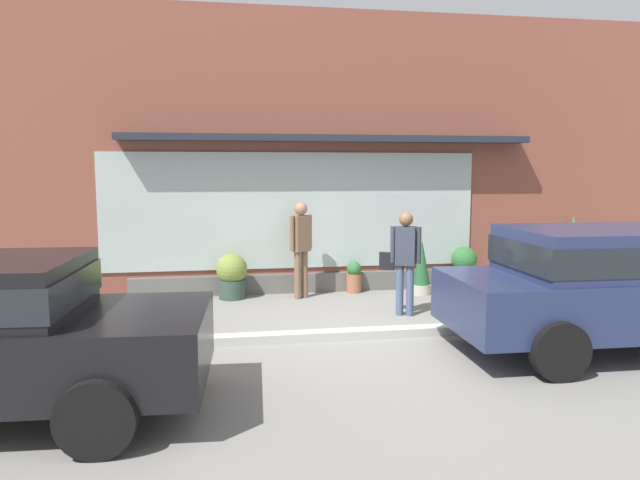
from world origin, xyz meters
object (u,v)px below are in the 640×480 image
(pedestrian_passerby, at_px, (301,242))
(potted_plant_by_entrance, at_px, (354,277))
(potted_plant_near_hydrant, at_px, (572,251))
(potted_plant_doorstep, at_px, (422,268))
(potted_plant_window_left, at_px, (536,262))
(potted_plant_window_center, at_px, (232,275))
(parked_car_navy, at_px, (619,281))
(fire_hydrant, at_px, (466,293))
(potted_plant_trailing_edge, at_px, (88,292))
(potted_plant_corner_tall, at_px, (464,266))
(pedestrian_with_handbag, at_px, (404,256))

(pedestrian_passerby, relative_size, potted_plant_by_entrance, 2.95)
(potted_plant_near_hydrant, distance_m, potted_plant_doorstep, 3.38)
(potted_plant_window_left, distance_m, potted_plant_window_center, 6.04)
(parked_car_navy, distance_m, potted_plant_window_center, 6.22)
(parked_car_navy, bearing_deg, potted_plant_doorstep, 110.20)
(fire_hydrant, distance_m, potted_plant_trailing_edge, 6.35)
(potted_plant_corner_tall, bearing_deg, potted_plant_near_hydrant, 2.39)
(fire_hydrant, xyz_separation_m, pedestrian_passerby, (-2.34, 1.83, 0.63))
(potted_plant_window_left, xyz_separation_m, potted_plant_corner_tall, (-1.55, -0.08, -0.03))
(pedestrian_with_handbag, bearing_deg, potted_plant_by_entrance, -53.48)
(pedestrian_with_handbag, distance_m, potted_plant_by_entrance, 2.01)
(fire_hydrant, height_order, potted_plant_trailing_edge, fire_hydrant)
(pedestrian_passerby, distance_m, parked_car_navy, 5.18)
(potted_plant_by_entrance, height_order, potted_plant_corner_tall, potted_plant_corner_tall)
(fire_hydrant, bearing_deg, potted_plant_near_hydrant, 34.82)
(fire_hydrant, distance_m, potted_plant_near_hydrant, 3.98)
(potted_plant_window_center, xyz_separation_m, potted_plant_doorstep, (3.50, -0.18, 0.06))
(potted_plant_near_hydrant, height_order, potted_plant_by_entrance, potted_plant_near_hydrant)
(pedestrian_passerby, xyz_separation_m, potted_plant_window_left, (4.80, 0.42, -0.55))
(parked_car_navy, bearing_deg, potted_plant_corner_tall, 95.46)
(parked_car_navy, distance_m, potted_plant_by_entrance, 4.84)
(parked_car_navy, bearing_deg, fire_hydrant, 123.28)
(parked_car_navy, height_order, potted_plant_window_left, parked_car_navy)
(fire_hydrant, height_order, potted_plant_window_center, potted_plant_window_center)
(fire_hydrant, bearing_deg, pedestrian_passerby, 141.98)
(pedestrian_passerby, bearing_deg, pedestrian_with_handbag, -76.96)
(pedestrian_passerby, height_order, potted_plant_window_left, pedestrian_passerby)
(pedestrian_with_handbag, bearing_deg, potted_plant_trailing_edge, 7.02)
(potted_plant_window_center, bearing_deg, potted_plant_corner_tall, 2.11)
(fire_hydrant, distance_m, potted_plant_doorstep, 1.83)
(pedestrian_with_handbag, distance_m, pedestrian_passerby, 2.09)
(potted_plant_window_center, bearing_deg, parked_car_navy, -39.41)
(potted_plant_trailing_edge, xyz_separation_m, potted_plant_window_left, (8.49, 0.28, 0.25))
(potted_plant_near_hydrant, distance_m, potted_plant_by_entrance, 4.57)
(pedestrian_with_handbag, height_order, parked_car_navy, pedestrian_with_handbag)
(pedestrian_passerby, xyz_separation_m, potted_plant_by_entrance, (1.05, 0.33, -0.73))
(fire_hydrant, height_order, potted_plant_corner_tall, potted_plant_corner_tall)
(parked_car_navy, relative_size, potted_plant_window_left, 4.59)
(potted_plant_trailing_edge, bearing_deg, potted_plant_window_center, 0.83)
(fire_hydrant, distance_m, potted_plant_corner_tall, 2.35)
(parked_car_navy, relative_size, potted_plant_trailing_edge, 10.03)
(potted_plant_near_hydrant, bearing_deg, potted_plant_corner_tall, -177.61)
(potted_plant_trailing_edge, distance_m, potted_plant_near_hydrant, 9.30)
(potted_plant_window_left, bearing_deg, pedestrian_with_handbag, -150.06)
(parked_car_navy, relative_size, potted_plant_by_entrance, 7.76)
(potted_plant_near_hydrant, bearing_deg, pedestrian_with_handbag, -154.85)
(pedestrian_passerby, height_order, parked_car_navy, pedestrian_passerby)
(pedestrian_with_handbag, bearing_deg, potted_plant_corner_tall, -109.35)
(pedestrian_passerby, relative_size, potted_plant_near_hydrant, 1.25)
(fire_hydrant, bearing_deg, potted_plant_window_center, 150.76)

